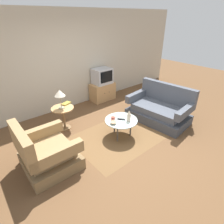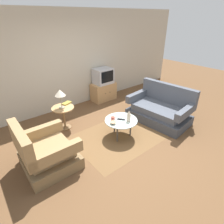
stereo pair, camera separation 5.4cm
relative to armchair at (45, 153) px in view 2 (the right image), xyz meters
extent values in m
plane|color=brown|center=(1.60, -0.26, -0.31)|extent=(16.00, 16.00, 0.00)
cube|color=#BCB29E|center=(1.60, 2.11, 1.04)|extent=(9.00, 0.12, 2.70)
cube|color=brown|center=(1.71, -0.14, -0.31)|extent=(2.12, 1.52, 0.00)
cube|color=brown|center=(0.06, 0.00, -0.19)|extent=(0.93, 0.96, 0.24)
cube|color=#93754C|center=(0.06, 0.00, 0.02)|extent=(0.79, 0.68, 0.18)
cube|color=#93754C|center=(-0.32, 0.00, 0.37)|extent=(0.15, 0.95, 0.53)
cube|color=#93754C|center=(0.06, -0.40, 0.22)|extent=(0.92, 0.15, 0.21)
cube|color=#93754C|center=(0.07, 0.40, 0.22)|extent=(0.92, 0.15, 0.21)
cube|color=#3E424B|center=(2.95, -0.24, -0.19)|extent=(1.07, 1.63, 0.24)
cube|color=#4C515B|center=(2.95, -0.24, 0.02)|extent=(0.90, 1.33, 0.18)
cube|color=#4C515B|center=(3.33, -0.20, 0.37)|extent=(0.30, 1.55, 0.51)
cube|color=#4C515B|center=(2.88, 0.45, 0.21)|extent=(0.92, 0.24, 0.20)
cube|color=#4C515B|center=(3.02, -0.94, 0.21)|extent=(0.92, 0.24, 0.20)
cylinder|color=#B2C6C1|center=(1.71, -0.14, 0.11)|extent=(0.74, 0.74, 0.02)
cylinder|color=#4C4742|center=(1.71, 0.09, -0.10)|extent=(0.04, 0.04, 0.41)
cylinder|color=#4C4742|center=(1.51, -0.24, -0.10)|extent=(0.04, 0.04, 0.41)
cylinder|color=#4C4742|center=(1.90, -0.26, -0.10)|extent=(0.04, 0.04, 0.41)
cylinder|color=tan|center=(0.87, 1.00, 0.25)|extent=(0.53, 0.53, 0.02)
cylinder|color=brown|center=(0.87, 1.00, -0.04)|extent=(0.05, 0.05, 0.55)
cylinder|color=brown|center=(0.87, 1.00, -0.30)|extent=(0.29, 0.29, 0.02)
cube|color=tan|center=(2.67, 1.78, -0.03)|extent=(0.78, 0.44, 0.57)
sphere|color=black|center=(2.57, 1.55, 0.00)|extent=(0.02, 0.02, 0.02)
sphere|color=black|center=(2.76, 1.55, 0.00)|extent=(0.02, 0.02, 0.02)
cube|color=#B7B7BC|center=(2.67, 1.79, 0.50)|extent=(0.57, 0.45, 0.48)
cube|color=black|center=(2.67, 1.56, 0.53)|extent=(0.46, 0.01, 0.34)
cylinder|color=#9E937A|center=(0.85, 1.00, 0.27)|extent=(0.14, 0.14, 0.02)
cylinder|color=#9E937A|center=(0.85, 1.00, 0.43)|extent=(0.02, 0.02, 0.29)
cone|color=beige|center=(0.85, 1.00, 0.65)|extent=(0.24, 0.24, 0.15)
cylinder|color=beige|center=(1.80, -0.29, 0.21)|extent=(0.09, 0.09, 0.18)
cone|color=beige|center=(1.80, -0.29, 0.34)|extent=(0.08, 0.08, 0.09)
cylinder|color=#B74C3D|center=(1.57, -0.02, 0.16)|extent=(0.08, 0.08, 0.08)
torus|color=#B74C3D|center=(1.62, -0.02, 0.16)|extent=(0.06, 0.01, 0.06)
cone|color=tan|center=(1.46, -0.15, 0.15)|extent=(0.14, 0.14, 0.05)
cube|color=black|center=(1.71, -0.13, 0.13)|extent=(0.14, 0.16, 0.02)
cube|color=olive|center=(1.04, 1.13, 0.28)|extent=(0.26, 0.21, 0.03)
camera|label=1|loc=(-0.75, -2.70, 2.21)|focal=29.34mm
camera|label=2|loc=(-0.70, -2.74, 2.21)|focal=29.34mm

